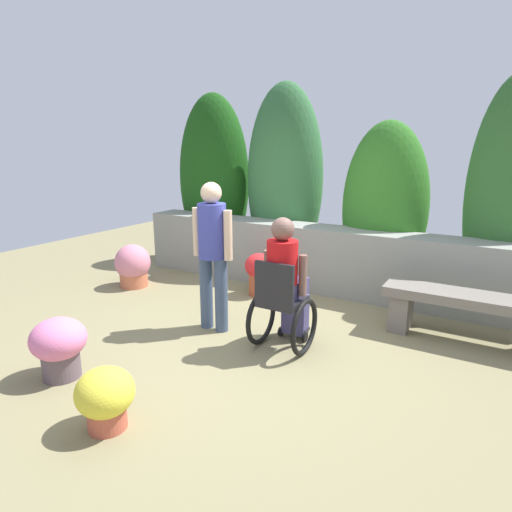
{
  "coord_description": "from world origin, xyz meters",
  "views": [
    {
      "loc": [
        2.23,
        -3.6,
        1.98
      ],
      "look_at": [
        -0.01,
        0.21,
        0.85
      ],
      "focal_mm": 30.49,
      "sensor_mm": 36.0,
      "label": 1
    }
  ],
  "objects_px": {
    "stone_bench": "(468,310)",
    "flower_pot_terracotta_by_wall": "(133,266)",
    "flower_pot_red_accent": "(259,271)",
    "person_standing_companion": "(213,247)",
    "person_in_wheelchair": "(284,288)",
    "flower_pot_small_foreground": "(59,345)",
    "flower_pot_purple_near": "(105,397)"
  },
  "relations": [
    {
      "from": "person_in_wheelchair",
      "to": "person_standing_companion",
      "type": "relative_size",
      "value": 0.82
    },
    {
      "from": "person_standing_companion",
      "to": "flower_pot_small_foreground",
      "type": "xyz_separation_m",
      "value": [
        -0.55,
        -1.53,
        -0.62
      ]
    },
    {
      "from": "flower_pot_purple_near",
      "to": "stone_bench",
      "type": "bearing_deg",
      "value": 54.2
    },
    {
      "from": "stone_bench",
      "to": "person_standing_companion",
      "type": "xyz_separation_m",
      "value": [
        -2.43,
        -1.05,
        0.58
      ]
    },
    {
      "from": "stone_bench",
      "to": "flower_pot_purple_near",
      "type": "xyz_separation_m",
      "value": [
        -2.07,
        -2.87,
        -0.1
      ]
    },
    {
      "from": "flower_pot_purple_near",
      "to": "flower_pot_small_foreground",
      "type": "xyz_separation_m",
      "value": [
        -0.91,
        0.29,
        0.06
      ]
    },
    {
      "from": "flower_pot_terracotta_by_wall",
      "to": "flower_pot_small_foreground",
      "type": "xyz_separation_m",
      "value": [
        1.33,
        -2.16,
        0.0
      ]
    },
    {
      "from": "flower_pot_terracotta_by_wall",
      "to": "flower_pot_red_accent",
      "type": "height_order",
      "value": "flower_pot_terracotta_by_wall"
    },
    {
      "from": "stone_bench",
      "to": "flower_pot_small_foreground",
      "type": "bearing_deg",
      "value": -131.31
    },
    {
      "from": "flower_pot_red_accent",
      "to": "person_standing_companion",
      "type": "bearing_deg",
      "value": -83.82
    },
    {
      "from": "flower_pot_terracotta_by_wall",
      "to": "flower_pot_small_foreground",
      "type": "distance_m",
      "value": 2.54
    },
    {
      "from": "flower_pot_small_foreground",
      "to": "flower_pot_purple_near",
      "type": "bearing_deg",
      "value": -17.79
    },
    {
      "from": "stone_bench",
      "to": "flower_pot_purple_near",
      "type": "height_order",
      "value": "stone_bench"
    },
    {
      "from": "stone_bench",
      "to": "flower_pot_small_foreground",
      "type": "xyz_separation_m",
      "value": [
        -2.98,
        -2.57,
        -0.05
      ]
    },
    {
      "from": "flower_pot_purple_near",
      "to": "flower_pot_terracotta_by_wall",
      "type": "relative_size",
      "value": 0.75
    },
    {
      "from": "flower_pot_purple_near",
      "to": "flower_pot_small_foreground",
      "type": "relative_size",
      "value": 0.85
    },
    {
      "from": "stone_bench",
      "to": "person_in_wheelchair",
      "type": "relative_size",
      "value": 1.25
    },
    {
      "from": "stone_bench",
      "to": "flower_pot_terracotta_by_wall",
      "type": "distance_m",
      "value": 4.33
    },
    {
      "from": "flower_pot_small_foreground",
      "to": "person_standing_companion",
      "type": "bearing_deg",
      "value": 70.31
    },
    {
      "from": "person_standing_companion",
      "to": "flower_pot_purple_near",
      "type": "xyz_separation_m",
      "value": [
        0.36,
        -1.82,
        -0.68
      ]
    },
    {
      "from": "stone_bench",
      "to": "flower_pot_red_accent",
      "type": "relative_size",
      "value": 2.88
    },
    {
      "from": "flower_pot_purple_near",
      "to": "flower_pot_terracotta_by_wall",
      "type": "height_order",
      "value": "flower_pot_terracotta_by_wall"
    },
    {
      "from": "person_in_wheelchair",
      "to": "flower_pot_red_accent",
      "type": "distance_m",
      "value": 1.63
    },
    {
      "from": "stone_bench",
      "to": "flower_pot_terracotta_by_wall",
      "type": "height_order",
      "value": "flower_pot_terracotta_by_wall"
    },
    {
      "from": "flower_pot_terracotta_by_wall",
      "to": "flower_pot_red_accent",
      "type": "distance_m",
      "value": 1.85
    },
    {
      "from": "flower_pot_small_foreground",
      "to": "person_in_wheelchair",
      "type": "bearing_deg",
      "value": 46.87
    },
    {
      "from": "stone_bench",
      "to": "flower_pot_small_foreground",
      "type": "distance_m",
      "value": 3.93
    },
    {
      "from": "flower_pot_purple_near",
      "to": "flower_pot_terracotta_by_wall",
      "type": "bearing_deg",
      "value": 132.45
    },
    {
      "from": "person_in_wheelchair",
      "to": "person_standing_companion",
      "type": "xyz_separation_m",
      "value": [
        -0.87,
        0.02,
        0.31
      ]
    },
    {
      "from": "person_standing_companion",
      "to": "flower_pot_terracotta_by_wall",
      "type": "distance_m",
      "value": 2.08
    },
    {
      "from": "flower_pot_red_accent",
      "to": "flower_pot_small_foreground",
      "type": "distance_m",
      "value": 2.79
    },
    {
      "from": "stone_bench",
      "to": "flower_pot_terracotta_by_wall",
      "type": "xyz_separation_m",
      "value": [
        -4.31,
        -0.41,
        -0.05
      ]
    }
  ]
}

